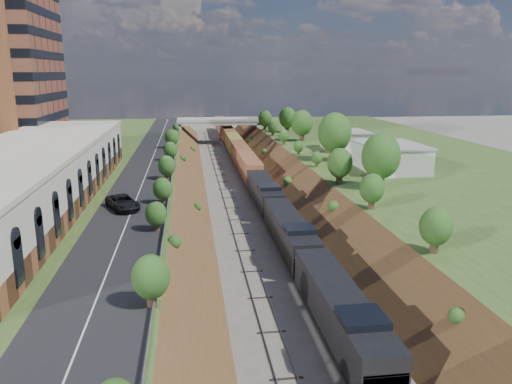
# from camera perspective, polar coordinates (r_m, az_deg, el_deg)

# --- Properties ---
(platform_left) EXTENTS (44.00, 180.00, 5.00)m
(platform_left) POSITION_cam_1_polar(r_m,az_deg,el_deg) (89.19, -23.30, 0.78)
(platform_left) COLOR #305021
(platform_left) RESTS_ON ground
(platform_right) EXTENTS (44.00, 180.00, 5.00)m
(platform_right) POSITION_cam_1_polar(r_m,az_deg,el_deg) (95.43, 18.42, 1.97)
(platform_right) COLOR #305021
(platform_right) RESTS_ON ground
(embankment_left) EXTENTS (10.00, 180.00, 10.00)m
(embankment_left) POSITION_cam_1_polar(r_m,az_deg,el_deg) (86.41, -8.97, -0.35)
(embankment_left) COLOR brown
(embankment_left) RESTS_ON ground
(embankment_right) EXTENTS (10.00, 180.00, 10.00)m
(embankment_right) POSITION_cam_1_polar(r_m,az_deg,el_deg) (88.61, 5.39, 0.10)
(embankment_right) COLOR brown
(embankment_right) RESTS_ON ground
(rail_left_track) EXTENTS (1.58, 180.00, 0.18)m
(rail_left_track) POSITION_cam_1_polar(r_m,az_deg,el_deg) (86.58, -3.41, -0.12)
(rail_left_track) COLOR gray
(rail_left_track) RESTS_ON ground
(rail_right_track) EXTENTS (1.58, 180.00, 0.18)m
(rail_right_track) POSITION_cam_1_polar(r_m,az_deg,el_deg) (87.10, 0.00, -0.01)
(rail_right_track) COLOR gray
(rail_right_track) RESTS_ON ground
(road) EXTENTS (8.00, 180.00, 0.10)m
(road) POSITION_cam_1_polar(r_m,az_deg,el_deg) (85.59, -12.11, 2.84)
(road) COLOR black
(road) RESTS_ON platform_left
(guardrail) EXTENTS (0.10, 171.00, 0.70)m
(guardrail) POSITION_cam_1_polar(r_m,az_deg,el_deg) (85.08, -9.38, 3.24)
(guardrail) COLOR #99999E
(guardrail) RESTS_ON platform_left
(commercial_building) EXTENTS (14.30, 62.30, 7.00)m
(commercial_building) POSITION_cam_1_polar(r_m,az_deg,el_deg) (65.94, -24.54, 1.80)
(commercial_building) COLOR brown
(commercial_building) RESTS_ON platform_left
(overpass) EXTENTS (24.50, 8.30, 7.40)m
(overpass) POSITION_cam_1_polar(r_m,az_deg,el_deg) (146.99, -4.28, 7.44)
(overpass) COLOR gray
(overpass) RESTS_ON ground
(white_building_near) EXTENTS (9.00, 12.00, 4.00)m
(white_building_near) POSITION_cam_1_polar(r_m,az_deg,el_deg) (83.57, 15.15, 3.77)
(white_building_near) COLOR silver
(white_building_near) RESTS_ON platform_right
(white_building_far) EXTENTS (8.00, 10.00, 3.60)m
(white_building_far) POSITION_cam_1_polar(r_m,az_deg,el_deg) (103.83, 10.23, 5.75)
(white_building_far) COLOR silver
(white_building_far) RESTS_ON platform_right
(tree_right_large) EXTENTS (5.25, 5.25, 7.61)m
(tree_right_large) POSITION_cam_1_polar(r_m,az_deg,el_deg) (69.79, 14.09, 3.95)
(tree_right_large) COLOR #473323
(tree_right_large) RESTS_ON platform_right
(tree_left_crest) EXTENTS (2.45, 2.45, 3.55)m
(tree_left_crest) POSITION_cam_1_polar(r_m,az_deg,el_deg) (46.04, -11.19, -3.78)
(tree_left_crest) COLOR #473323
(tree_left_crest) RESTS_ON platform_left
(freight_train) EXTENTS (3.16, 160.67, 4.69)m
(freight_train) POSITION_cam_1_polar(r_m,az_deg,el_deg) (110.32, -1.70, 4.25)
(freight_train) COLOR black
(freight_train) RESTS_ON ground
(suv) EXTENTS (4.89, 6.48, 1.63)m
(suv) POSITION_cam_1_polar(r_m,az_deg,el_deg) (59.47, -14.98, -1.15)
(suv) COLOR black
(suv) RESTS_ON road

